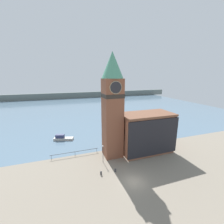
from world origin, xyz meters
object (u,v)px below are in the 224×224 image
(mooring_bollard_near, at_px, (115,170))
(lamp_post, at_px, (103,151))
(boat_near, at_px, (62,138))
(pier_building, at_px, (146,133))
(clock_tower, at_px, (112,104))
(mooring_bollard_far, at_px, (101,173))

(mooring_bollard_near, distance_m, lamp_post, 5.07)
(boat_near, relative_size, lamp_post, 1.46)
(pier_building, bearing_deg, mooring_bollard_near, -151.62)
(mooring_bollard_near, bearing_deg, clock_tower, 75.95)
(boat_near, distance_m, lamp_post, 18.28)
(pier_building, xyz_separation_m, mooring_bollard_far, (-13.59, -5.78, -4.68))
(lamp_post, bearing_deg, pier_building, 7.31)
(clock_tower, bearing_deg, mooring_bollard_near, -104.05)
(mooring_bollard_near, xyz_separation_m, mooring_bollard_far, (-3.05, -0.09, 0.08))
(pier_building, bearing_deg, mooring_bollard_far, -156.95)
(pier_building, distance_m, boat_near, 25.53)
(clock_tower, height_order, boat_near, clock_tower)
(pier_building, distance_m, mooring_bollard_far, 15.49)
(clock_tower, xyz_separation_m, mooring_bollard_near, (-1.66, -6.62, -12.63))
(pier_building, height_order, boat_near, pier_building)
(mooring_bollard_far, bearing_deg, mooring_bollard_near, 1.66)
(clock_tower, relative_size, mooring_bollard_near, 35.65)
(clock_tower, distance_m, boat_near, 21.74)
(pier_building, xyz_separation_m, mooring_bollard_near, (-10.53, -5.69, -4.76))
(clock_tower, distance_m, lamp_post, 10.85)
(pier_building, bearing_deg, boat_near, 144.94)
(clock_tower, distance_m, pier_building, 11.90)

